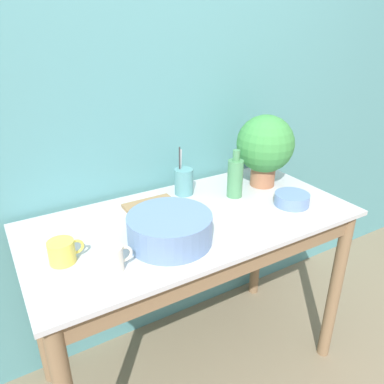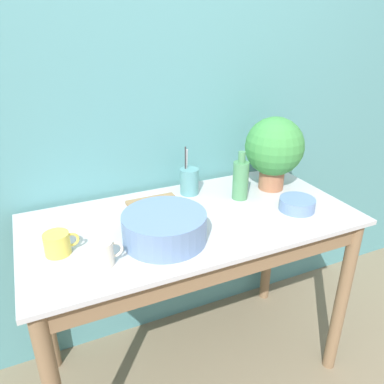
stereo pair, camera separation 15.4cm
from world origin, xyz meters
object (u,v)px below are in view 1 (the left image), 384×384
Objects in this scene: bottle_tall at (235,177)px; bowl_small_blue at (292,199)px; potted_plant at (265,146)px; tray_board at (151,206)px; mug_yellow at (62,252)px; bowl_wash_large at (170,229)px; mug_cream at (113,258)px; utensil_cup at (184,181)px.

bottle_tall is 0.28m from bowl_small_blue.
potted_plant is 0.63m from tray_board.
bottle_tall reaches higher than mug_yellow.
potted_plant is 0.72m from bowl_wash_large.
potted_plant reaches higher than mug_yellow.
bottle_tall is at bearing -12.55° from tray_board.
bowl_wash_large is 2.93× the size of mug_cream.
potted_plant is at bearing 10.23° from bottle_tall.
mug_cream is 0.47× the size of tray_board.
bowl_wash_large is 1.39× the size of tray_board.
mug_cream is 0.46× the size of utensil_cup.
bowl_wash_large is 1.36× the size of utensil_cup.
mug_cream is at bearing -161.47° from potted_plant.
bowl_small_blue is 0.64m from tray_board.
bottle_tall is 0.25m from utensil_cup.
bottle_tall is 0.75m from mug_cream.
bowl_small_blue is 0.68× the size of tray_board.
bottle_tall reaches higher than mug_cream.
potted_plant is 0.44m from utensil_cup.
bowl_small_blue is 0.51m from utensil_cup.
mug_yellow is at bearing -171.11° from bottle_tall.
utensil_cup is 1.02× the size of tray_board.
tray_board is at bearing 175.09° from potted_plant.
bowl_small_blue is 0.67× the size of utensil_cup.
bowl_small_blue is at bearing -0.38° from bowl_wash_large.
potted_plant is 1.56× the size of bottle_tall.
mug_cream is at bearing -130.64° from tray_board.
bowl_small_blue reaches higher than tray_board.
bottle_tall reaches higher than bowl_small_blue.
mug_cream is 0.87m from bowl_small_blue.
mug_yellow is 0.53× the size of utensil_cup.
bottle_tall is 1.47× the size of bowl_small_blue.
tray_board is (0.44, 0.22, -0.03)m from mug_yellow.
tray_board is at bearing 167.45° from bottle_tall.
potted_plant is at bearing -4.91° from tray_board.
potted_plant is 0.31m from bowl_small_blue.
bowl_small_blue is (0.87, 0.06, -0.02)m from mug_cream.
potted_plant is 2.29× the size of bowl_small_blue.
potted_plant reaches higher than bowl_wash_large.
mug_cream is at bearing -140.72° from utensil_cup.
mug_yellow is 0.49m from tray_board.
tray_board is at bearing 26.47° from mug_yellow.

